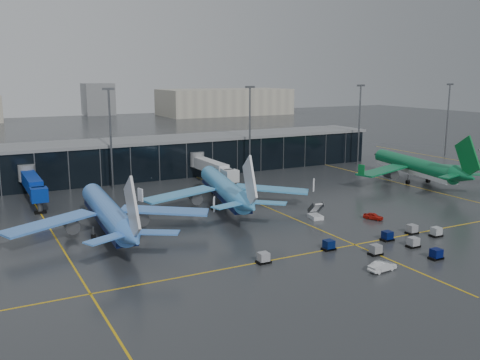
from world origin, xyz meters
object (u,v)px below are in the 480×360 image
baggage_carts (383,243)px  service_van_white (382,266)px  airliner_arkefly (107,198)px  airliner_aer_lingus (415,156)px  airliner_klm_near (224,177)px  service_van_red (373,216)px  mobile_airstair (316,215)px

baggage_carts → service_van_white: baggage_carts is taller
airliner_arkefly → airliner_aer_lingus: airliner_aer_lingus is taller
airliner_klm_near → service_van_red: (22.04, -23.31, -6.16)m
airliner_klm_near → airliner_aer_lingus: (57.86, 1.25, 0.19)m
airliner_arkefly → mobile_airstair: size_ratio=12.63×
airliner_aer_lingus → mobile_airstair: 49.81m
baggage_carts → service_van_red: bearing=53.8°
service_van_red → service_van_white: service_van_white is taller
airliner_arkefly → service_van_white: size_ratio=9.45×
baggage_carts → service_van_white: bearing=-133.2°
airliner_aer_lingus → service_van_white: size_ratio=9.74×
airliner_klm_near → airliner_arkefly: bearing=-150.2°
airliner_klm_near → mobile_airstair: airliner_klm_near is taller
airliner_aer_lingus → service_van_white: bearing=-127.3°
airliner_arkefly → baggage_carts: 49.36m
airliner_aer_lingus → service_van_red: size_ratio=11.54×
service_van_red → service_van_white: size_ratio=0.84×
airliner_arkefly → baggage_carts: (39.34, -29.18, -6.06)m
service_van_white → airliner_arkefly: bearing=34.6°
airliner_arkefly → service_van_red: 52.43m
baggage_carts → airliner_arkefly: bearing=143.4°
mobile_airstair → airliner_aer_lingus: bearing=31.4°
airliner_aer_lingus → baggage_carts: 60.95m
airliner_klm_near → baggage_carts: 39.92m
service_van_red → airliner_aer_lingus: bearing=6.8°
mobile_airstair → service_van_red: size_ratio=0.89×
airliner_aer_lingus → service_van_white: airliner_aer_lingus is taller
airliner_klm_near → mobile_airstair: (12.08, -17.36, -6.07)m
airliner_arkefly → service_van_white: 49.36m
airliner_arkefly → service_van_white: bearing=-46.7°
airliner_arkefly → mobile_airstair: 41.38m
airliner_arkefly → service_van_red: bearing=-13.2°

